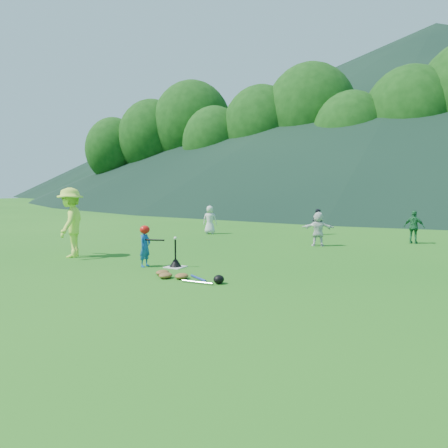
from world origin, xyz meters
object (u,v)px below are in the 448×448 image
object	(u,v)px
batter_child	(145,247)
fielder_a	(210,220)
fielder_d	(318,229)
batting_tee	(175,262)
fielder_b	(317,222)
adult_coach	(71,222)
fielder_c	(414,227)
home_plate	(176,267)
equipment_pile	(181,276)

from	to	relation	value
batter_child	fielder_a	bearing A→B (deg)	15.77
fielder_d	batting_tee	world-z (taller)	fielder_d
batter_child	fielder_b	world-z (taller)	fielder_b
adult_coach	fielder_a	xyz separation A→B (m)	(0.35, 7.13, -0.39)
adult_coach	fielder_d	xyz separation A→B (m)	(5.49, 5.69, -0.41)
fielder_b	fielder_c	distance (m)	4.04
fielder_a	home_plate	bearing A→B (deg)	93.46
batter_child	adult_coach	size ratio (longest dim) A/B	0.51
adult_coach	equipment_pile	distance (m)	4.65
adult_coach	fielder_a	size ratio (longest dim) A/B	1.65
fielder_b	batting_tee	xyz separation A→B (m)	(-0.86, -9.00, -0.41)
fielder_d	home_plate	bearing A→B (deg)	52.21
home_plate	adult_coach	size ratio (longest dim) A/B	0.23
fielder_d	equipment_pile	xyz separation A→B (m)	(-1.04, -6.62, -0.52)
fielder_c	fielder_d	distance (m)	3.59
home_plate	batter_child	world-z (taller)	batter_child
home_plate	fielder_b	distance (m)	9.06
fielder_d	batting_tee	xyz separation A→B (m)	(-1.95, -5.55, -0.46)
batting_tee	equipment_pile	world-z (taller)	batting_tee
home_plate	equipment_pile	bearing A→B (deg)	-49.33
adult_coach	batting_tee	xyz separation A→B (m)	(3.54, 0.14, -0.86)
batting_tee	fielder_b	bearing A→B (deg)	84.53
fielder_d	equipment_pile	size ratio (longest dim) A/B	0.65
fielder_b	fielder_d	distance (m)	3.62
fielder_a	fielder_b	size ratio (longest dim) A/B	1.12
fielder_d	adult_coach	bearing A→B (deg)	27.57
fielder_a	fielder_c	size ratio (longest dim) A/B	1.03
adult_coach	equipment_pile	world-z (taller)	adult_coach
home_plate	fielder_a	distance (m)	7.71
fielder_a	batting_tee	world-z (taller)	fielder_a
adult_coach	equipment_pile	xyz separation A→B (m)	(4.46, -0.93, -0.93)
batter_child	fielder_c	size ratio (longest dim) A/B	0.87
fielder_b	home_plate	bearing A→B (deg)	92.79
home_plate	fielder_d	size ratio (longest dim) A/B	0.39
home_plate	batting_tee	bearing A→B (deg)	0.00
batter_child	adult_coach	bearing A→B (deg)	83.92
fielder_c	fielder_d	world-z (taller)	fielder_c
batter_child	fielder_a	world-z (taller)	fielder_a
adult_coach	fielder_b	world-z (taller)	adult_coach
batter_child	fielder_c	bearing A→B (deg)	-36.82
fielder_a	fielder_c	distance (m)	7.96
home_plate	fielder_a	world-z (taller)	fielder_a
adult_coach	equipment_pile	size ratio (longest dim) A/B	1.10
adult_coach	fielder_b	distance (m)	10.15
fielder_a	fielder_d	xyz separation A→B (m)	(5.14, -1.44, -0.02)
fielder_a	fielder_d	bearing A→B (deg)	143.26
fielder_b	fielder_c	size ratio (longest dim) A/B	0.92
fielder_a	equipment_pile	bearing A→B (deg)	95.94
equipment_pile	adult_coach	bearing A→B (deg)	168.23
fielder_a	fielder_c	world-z (taller)	fielder_a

